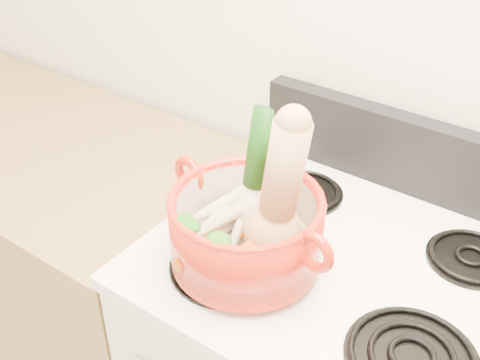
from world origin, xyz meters
The scene contains 24 objects.
wall_back centered at (0.00, 1.75, 1.30)m, with size 3.50×0.02×2.60m, color white.
cooktop centered at (0.00, 1.40, 0.93)m, with size 0.78×0.67×0.03m, color white.
control_backsplash centered at (0.00, 1.70, 1.04)m, with size 0.76×0.05×0.18m, color black.
counter_left centered at (-1.07, 1.40, 0.45)m, with size 1.36×0.65×0.90m, color olive.
burner_front_left centered at (-0.19, 1.24, 0.96)m, with size 0.22×0.22×0.02m, color black.
burner_front_right centered at (0.19, 1.24, 0.96)m, with size 0.22×0.22×0.02m, color black.
burner_back_left centered at (-0.19, 1.54, 0.96)m, with size 0.17×0.17×0.02m, color black.
burner_back_right centered at (0.19, 1.54, 0.96)m, with size 0.17×0.17×0.02m, color black.
dutch_oven centered at (-0.16, 1.27, 1.04)m, with size 0.29×0.29×0.14m, color #B51F0F.
pot_handle_left centered at (-0.32, 1.30, 1.09)m, with size 0.08×0.08×0.02m, color #B51F0F.
pot_handle_right centered at (0.00, 1.24, 1.09)m, with size 0.08×0.08×0.02m, color #B51F0F.
squash centered at (-0.12, 1.29, 1.14)m, with size 0.12×0.12×0.29m, color tan, non-canonical shape.
leek centered at (-0.17, 1.31, 1.14)m, with size 0.04×0.04×0.28m, color white.
ginger centered at (-0.12, 1.34, 1.02)m, with size 0.08×0.06×0.05m, color tan.
parsnip_0 centered at (-0.22, 1.30, 1.02)m, with size 0.04×0.04×0.21m, color beige.
parsnip_1 centered at (-0.24, 1.28, 1.03)m, with size 0.04×0.04×0.21m, color beige.
parsnip_2 centered at (-0.19, 1.30, 1.04)m, with size 0.05×0.05×0.20m, color beige.
parsnip_3 centered at (-0.26, 1.29, 1.04)m, with size 0.04×0.04×0.19m, color beige.
parsnip_4 centered at (-0.21, 1.33, 1.05)m, with size 0.05×0.05×0.23m, color beige.
parsnip_5 centered at (-0.20, 1.29, 1.05)m, with size 0.04×0.04×0.22m, color beige.
carrot_0 centered at (-0.19, 1.21, 1.02)m, with size 0.03×0.03×0.15m, color #B85809.
carrot_1 centered at (-0.20, 1.20, 1.02)m, with size 0.03×0.03×0.14m, color #B95109.
carrot_2 centered at (-0.13, 1.23, 1.03)m, with size 0.04×0.04×0.19m, color #CE550A.
carrot_3 centered at (-0.17, 1.19, 1.03)m, with size 0.03×0.03×0.14m, color #BF4B09.
Camera 1 is at (0.34, 0.55, 1.76)m, focal length 45.00 mm.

